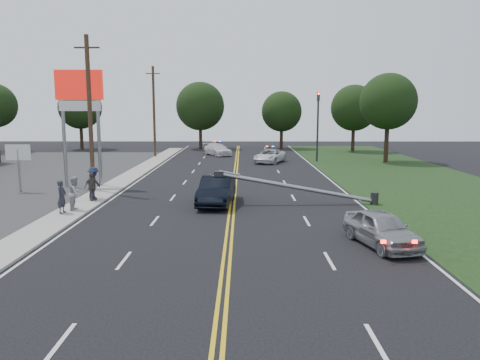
{
  "coord_description": "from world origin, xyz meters",
  "views": [
    {
      "loc": [
        0.56,
        -18.17,
        5.42
      ],
      "look_at": [
        0.45,
        6.11,
        1.7
      ],
      "focal_mm": 35.0,
      "sensor_mm": 36.0,
      "label": 1
    }
  ],
  "objects_px": {
    "waiting_sedan": "(381,229)",
    "bystander_a": "(62,197)",
    "emergency_b": "(217,149)",
    "fallen_streetlight": "(306,189)",
    "crashed_sedan": "(217,190)",
    "small_sign": "(18,157)",
    "bystander_c": "(94,183)",
    "bystander_d": "(92,186)",
    "utility_pole_far": "(154,112)",
    "bystander_b": "(75,193)",
    "traffic_signal": "(318,121)",
    "emergency_a": "(270,156)",
    "pylon_sign": "(80,100)",
    "utility_pole_mid": "(90,114)"
  },
  "relations": [
    {
      "from": "small_sign",
      "to": "bystander_d",
      "type": "distance_m",
      "value": 6.94
    },
    {
      "from": "crashed_sedan",
      "to": "bystander_c",
      "type": "xyz_separation_m",
      "value": [
        -7.34,
        1.02,
        0.25
      ]
    },
    {
      "from": "pylon_sign",
      "to": "bystander_b",
      "type": "xyz_separation_m",
      "value": [
        2.26,
        -7.99,
        -4.99
      ]
    },
    {
      "from": "waiting_sedan",
      "to": "bystander_a",
      "type": "distance_m",
      "value": 15.66
    },
    {
      "from": "traffic_signal",
      "to": "waiting_sedan",
      "type": "height_order",
      "value": "traffic_signal"
    },
    {
      "from": "bystander_c",
      "to": "bystander_d",
      "type": "relative_size",
      "value": 1.13
    },
    {
      "from": "fallen_streetlight",
      "to": "bystander_c",
      "type": "distance_m",
      "value": 12.46
    },
    {
      "from": "small_sign",
      "to": "fallen_streetlight",
      "type": "relative_size",
      "value": 0.33
    },
    {
      "from": "emergency_a",
      "to": "bystander_a",
      "type": "relative_size",
      "value": 2.82
    },
    {
      "from": "small_sign",
      "to": "crashed_sedan",
      "type": "bearing_deg",
      "value": -16.73
    },
    {
      "from": "utility_pole_mid",
      "to": "bystander_b",
      "type": "distance_m",
      "value": 7.31
    },
    {
      "from": "crashed_sedan",
      "to": "waiting_sedan",
      "type": "height_order",
      "value": "crashed_sedan"
    },
    {
      "from": "emergency_b",
      "to": "bystander_a",
      "type": "bearing_deg",
      "value": -129.54
    },
    {
      "from": "fallen_streetlight",
      "to": "crashed_sedan",
      "type": "distance_m",
      "value": 5.07
    },
    {
      "from": "bystander_a",
      "to": "emergency_b",
      "type": "bearing_deg",
      "value": -3.66
    },
    {
      "from": "waiting_sedan",
      "to": "bystander_b",
      "type": "height_order",
      "value": "bystander_b"
    },
    {
      "from": "utility_pole_far",
      "to": "bystander_b",
      "type": "bearing_deg",
      "value": -88.03
    },
    {
      "from": "waiting_sedan",
      "to": "crashed_sedan",
      "type": "bearing_deg",
      "value": 116.78
    },
    {
      "from": "pylon_sign",
      "to": "traffic_signal",
      "type": "distance_m",
      "value": 24.75
    },
    {
      "from": "bystander_d",
      "to": "pylon_sign",
      "type": "bearing_deg",
      "value": 55.03
    },
    {
      "from": "bystander_a",
      "to": "bystander_b",
      "type": "distance_m",
      "value": 0.91
    },
    {
      "from": "waiting_sedan",
      "to": "small_sign",
      "type": "bearing_deg",
      "value": 135.22
    },
    {
      "from": "pylon_sign",
      "to": "fallen_streetlight",
      "type": "height_order",
      "value": "pylon_sign"
    },
    {
      "from": "pylon_sign",
      "to": "bystander_d",
      "type": "xyz_separation_m",
      "value": [
        2.33,
        -5.5,
        -5.04
      ]
    },
    {
      "from": "traffic_signal",
      "to": "emergency_a",
      "type": "relative_size",
      "value": 1.48
    },
    {
      "from": "traffic_signal",
      "to": "bystander_b",
      "type": "height_order",
      "value": "traffic_signal"
    },
    {
      "from": "bystander_b",
      "to": "bystander_d",
      "type": "bearing_deg",
      "value": -2.98
    },
    {
      "from": "fallen_streetlight",
      "to": "waiting_sedan",
      "type": "height_order",
      "value": "fallen_streetlight"
    },
    {
      "from": "traffic_signal",
      "to": "utility_pole_mid",
      "type": "height_order",
      "value": "utility_pole_mid"
    },
    {
      "from": "waiting_sedan",
      "to": "emergency_b",
      "type": "bearing_deg",
      "value": 89.34
    },
    {
      "from": "utility_pole_far",
      "to": "emergency_b",
      "type": "bearing_deg",
      "value": 18.45
    },
    {
      "from": "traffic_signal",
      "to": "waiting_sedan",
      "type": "distance_m",
      "value": 30.39
    },
    {
      "from": "bystander_a",
      "to": "bystander_d",
      "type": "distance_m",
      "value": 3.34
    },
    {
      "from": "traffic_signal",
      "to": "emergency_b",
      "type": "xyz_separation_m",
      "value": [
        -10.64,
        6.29,
        -3.52
      ]
    },
    {
      "from": "pylon_sign",
      "to": "emergency_b",
      "type": "relative_size",
      "value": 1.69
    },
    {
      "from": "traffic_signal",
      "to": "bystander_c",
      "type": "height_order",
      "value": "traffic_signal"
    },
    {
      "from": "fallen_streetlight",
      "to": "waiting_sedan",
      "type": "xyz_separation_m",
      "value": [
        1.9,
        -8.11,
        -0.21
      ]
    },
    {
      "from": "small_sign",
      "to": "emergency_a",
      "type": "relative_size",
      "value": 0.65
    },
    {
      "from": "waiting_sedan",
      "to": "emergency_b",
      "type": "distance_m",
      "value": 37.37
    },
    {
      "from": "small_sign",
      "to": "bystander_c",
      "type": "distance_m",
      "value": 6.6
    },
    {
      "from": "utility_pole_mid",
      "to": "utility_pole_far",
      "type": "relative_size",
      "value": 1.0
    },
    {
      "from": "pylon_sign",
      "to": "small_sign",
      "type": "xyz_separation_m",
      "value": [
        -3.5,
        -2.0,
        -3.66
      ]
    },
    {
      "from": "crashed_sedan",
      "to": "bystander_d",
      "type": "relative_size",
      "value": 2.96
    },
    {
      "from": "pylon_sign",
      "to": "small_sign",
      "type": "relative_size",
      "value": 2.58
    },
    {
      "from": "bystander_b",
      "to": "bystander_c",
      "type": "height_order",
      "value": "bystander_c"
    },
    {
      "from": "small_sign",
      "to": "pylon_sign",
      "type": "bearing_deg",
      "value": 29.74
    },
    {
      "from": "crashed_sedan",
      "to": "bystander_a",
      "type": "relative_size",
      "value": 2.92
    },
    {
      "from": "bystander_b",
      "to": "bystander_d",
      "type": "distance_m",
      "value": 2.49
    },
    {
      "from": "utility_pole_far",
      "to": "bystander_a",
      "type": "height_order",
      "value": "utility_pole_far"
    },
    {
      "from": "waiting_sedan",
      "to": "bystander_b",
      "type": "bearing_deg",
      "value": 143.17
    }
  ]
}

